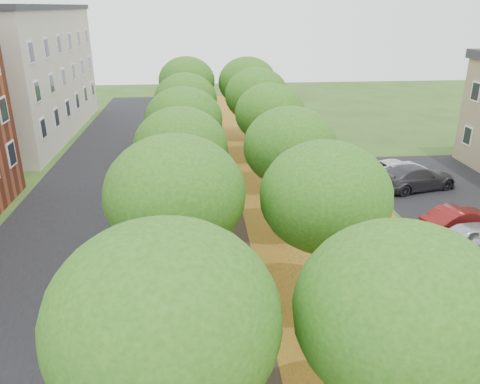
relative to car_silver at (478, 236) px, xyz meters
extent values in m
cube|color=black|center=(-18.50, 4.87, -0.62)|extent=(8.00, 70.00, 0.01)
cube|color=black|center=(-11.00, 4.87, -0.62)|extent=(3.20, 70.00, 0.01)
cube|color=#B28520|center=(-6.00, 4.87, -0.62)|extent=(7.50, 70.00, 0.01)
cube|color=black|center=(2.50, 5.87, -0.62)|extent=(9.00, 16.00, 0.01)
ellipsoid|color=#245812|center=(-13.20, -10.13, 3.87)|extent=(4.25, 4.25, 3.62)
cylinder|color=black|center=(-13.20, -4.13, 0.93)|extent=(0.40, 0.40, 3.11)
ellipsoid|color=#245812|center=(-13.20, -4.13, 3.87)|extent=(4.25, 4.25, 3.62)
cylinder|color=black|center=(-13.20, 1.87, 0.93)|extent=(0.40, 0.40, 3.11)
ellipsoid|color=#245812|center=(-13.20, 1.87, 3.87)|extent=(4.25, 4.25, 3.62)
cylinder|color=black|center=(-13.20, 7.87, 0.93)|extent=(0.40, 0.40, 3.11)
ellipsoid|color=#245812|center=(-13.20, 7.87, 3.87)|extent=(4.25, 4.25, 3.62)
cylinder|color=black|center=(-13.20, 13.87, 0.93)|extent=(0.40, 0.40, 3.11)
ellipsoid|color=#245812|center=(-13.20, 13.87, 3.87)|extent=(4.25, 4.25, 3.62)
cylinder|color=black|center=(-13.20, 19.87, 0.93)|extent=(0.40, 0.40, 3.11)
ellipsoid|color=#245812|center=(-13.20, 19.87, 3.87)|extent=(4.25, 4.25, 3.62)
ellipsoid|color=#245812|center=(-8.40, -10.13, 3.87)|extent=(4.25, 4.25, 3.62)
cylinder|color=black|center=(-8.40, -4.13, 0.93)|extent=(0.40, 0.40, 3.11)
ellipsoid|color=#245812|center=(-8.40, -4.13, 3.87)|extent=(4.25, 4.25, 3.62)
cylinder|color=black|center=(-8.40, 1.87, 0.93)|extent=(0.40, 0.40, 3.11)
ellipsoid|color=#245812|center=(-8.40, 1.87, 3.87)|extent=(4.25, 4.25, 3.62)
cylinder|color=black|center=(-8.40, 7.87, 0.93)|extent=(0.40, 0.40, 3.11)
ellipsoid|color=#245812|center=(-8.40, 7.87, 3.87)|extent=(4.25, 4.25, 3.62)
cylinder|color=black|center=(-8.40, 13.87, 0.93)|extent=(0.40, 0.40, 3.11)
ellipsoid|color=#245812|center=(-8.40, 13.87, 3.87)|extent=(4.25, 4.25, 3.62)
cylinder|color=black|center=(-8.40, 19.87, 0.93)|extent=(0.40, 0.40, 3.11)
ellipsoid|color=#245812|center=(-8.40, 19.87, 3.87)|extent=(4.25, 4.25, 3.62)
cube|color=beige|center=(-28.00, 22.87, 4.38)|extent=(10.00, 20.00, 10.00)
imported|color=silver|center=(0.00, 0.00, 0.00)|extent=(3.77, 1.78, 1.24)
imported|color=maroon|center=(0.00, 1.76, 0.01)|extent=(4.05, 2.51, 1.26)
imported|color=#37363B|center=(0.48, 7.48, 0.10)|extent=(5.33, 3.16, 1.45)
imported|color=silver|center=(0.00, 9.09, 0.02)|extent=(4.91, 2.86, 1.28)
camera|label=1|loc=(-12.41, -17.77, 9.64)|focal=35.00mm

